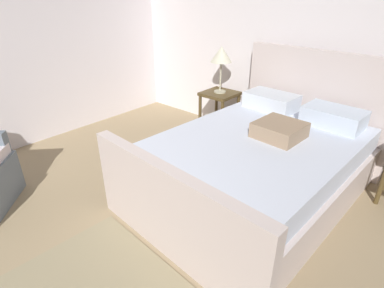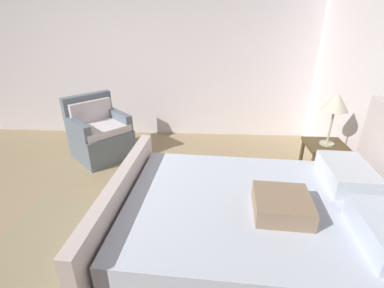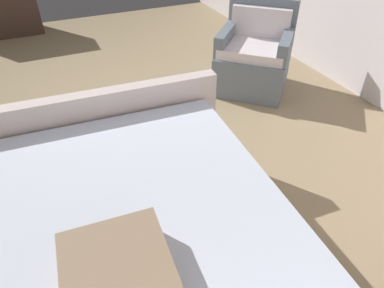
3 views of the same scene
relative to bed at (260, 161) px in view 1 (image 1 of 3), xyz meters
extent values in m
cube|color=silver|center=(-0.40, 1.30, 0.95)|extent=(5.01, 0.12, 2.61)
cube|color=beige|center=(0.00, -0.06, -0.15)|extent=(1.69, 2.20, 0.40)
cube|color=beige|center=(0.06, 1.04, 0.29)|extent=(1.70, 0.20, 1.28)
cube|color=beige|center=(-0.07, -1.17, 0.03)|extent=(1.70, 0.20, 0.78)
cube|color=silver|center=(0.00, -0.06, 0.16)|extent=(1.61, 2.13, 0.22)
cube|color=silver|center=(-0.31, 0.73, 0.36)|extent=(0.58, 0.39, 0.18)
cube|color=silver|center=(0.39, 0.69, 0.36)|extent=(0.58, 0.39, 0.18)
cube|color=#967B5F|center=(0.11, 0.09, 0.34)|extent=(0.43, 0.43, 0.14)
cylinder|color=#4E3C20|center=(0.97, 0.59, -0.07)|extent=(0.04, 0.04, 0.56)
cube|color=#4E3C20|center=(-1.17, 0.91, 0.23)|extent=(0.44, 0.44, 0.04)
cube|color=#4E3C20|center=(-1.17, 0.91, -0.17)|extent=(0.40, 0.40, 0.02)
cylinder|color=#4E3C20|center=(-1.36, 0.72, -0.07)|extent=(0.04, 0.04, 0.56)
cylinder|color=#4E3C20|center=(-0.98, 0.72, -0.07)|extent=(0.04, 0.04, 0.56)
cylinder|color=#4E3C20|center=(-1.36, 1.10, -0.07)|extent=(0.04, 0.04, 0.56)
cylinder|color=#4E3C20|center=(-0.98, 1.10, -0.07)|extent=(0.04, 0.04, 0.56)
cylinder|color=#B7B293|center=(-1.17, 0.91, 0.26)|extent=(0.16, 0.16, 0.02)
cylinder|color=#B7B293|center=(-1.17, 0.91, 0.46)|extent=(0.02, 0.02, 0.39)
cone|color=beige|center=(-1.17, 0.91, 0.76)|extent=(0.28, 0.28, 0.20)
camera|label=1|loc=(1.18, -2.35, 1.47)|focal=28.22mm
camera|label=2|loc=(1.79, -0.47, 1.59)|focal=25.92mm
camera|label=3|loc=(0.17, 0.89, 1.52)|focal=32.55mm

